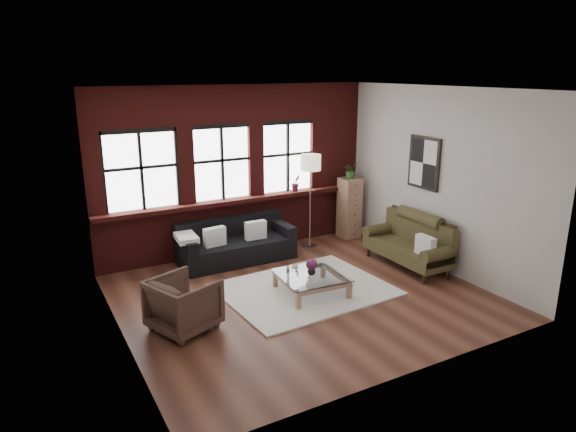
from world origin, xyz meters
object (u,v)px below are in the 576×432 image
dark_sofa (236,241)px  armchair (184,304)px  vintage_settee (407,242)px  vase (311,271)px  floor_lamp (310,198)px  coffee_table (311,284)px  drawer_chest (349,208)px

dark_sofa → armchair: (-1.67, -2.07, -0.01)m
dark_sofa → vintage_settee: bearing=-34.2°
dark_sofa → vintage_settee: (2.58, -1.76, 0.08)m
armchair → vase: size_ratio=5.94×
vintage_settee → floor_lamp: floor_lamp is taller
coffee_table → dark_sofa: bearing=103.5°
dark_sofa → floor_lamp: size_ratio=1.05×
armchair → floor_lamp: (3.27, 2.07, 0.64)m
vase → floor_lamp: bearing=59.5°
armchair → vase: bearing=-107.8°
vintage_settee → vase: 2.13m
vintage_settee → floor_lamp: bearing=119.0°
dark_sofa → armchair: dark_sofa is taller
drawer_chest → floor_lamp: (-1.06, -0.14, 0.37)m
armchair → coffee_table: (2.13, 0.14, -0.22)m
drawer_chest → floor_lamp: size_ratio=0.63×
vintage_settee → coffee_table: vintage_settee is taller
vintage_settee → armchair: 4.27m
coffee_table → vase: (-0.00, -0.00, 0.24)m
vintage_settee → coffee_table: (-2.12, -0.17, -0.31)m
vintage_settee → floor_lamp: (-0.98, 1.77, 0.54)m
dark_sofa → vintage_settee: vintage_settee is taller
floor_lamp → drawer_chest: bearing=7.8°
armchair → vase: 2.14m
armchair → floor_lamp: 3.93m
vintage_settee → armchair: (-4.25, -0.31, -0.09)m
dark_sofa → floor_lamp: (1.60, 0.01, 0.63)m
coffee_table → drawer_chest: bearing=43.4°
vintage_settee → armchair: size_ratio=2.13×
vintage_settee → coffee_table: size_ratio=1.76×
vase → drawer_chest: 3.04m
armchair → drawer_chest: size_ratio=0.64×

